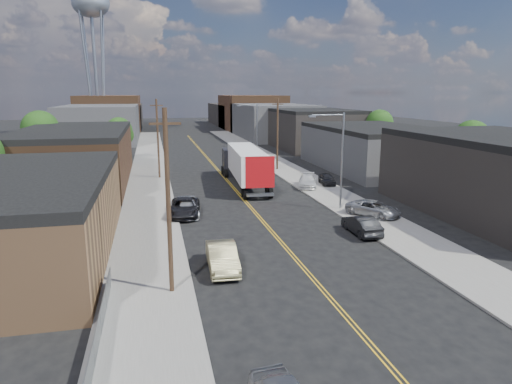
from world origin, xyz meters
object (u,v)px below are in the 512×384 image
water_tower (91,9)px  car_right_lot_b (307,181)px  car_right_lot_a (373,208)px  car_left_d (188,208)px  car_right_oncoming (362,225)px  car_right_lot_c (327,179)px  semi_truck (243,163)px  car_left_c (184,207)px  car_left_b (222,257)px

water_tower → car_right_lot_b: water_tower is taller
car_right_lot_a → water_tower: bearing=75.4°
car_left_d → car_right_lot_a: (15.86, -4.16, 0.14)m
car_right_lot_b → car_right_lot_a: bearing=-64.9°
car_right_oncoming → car_right_lot_a: bearing=-126.1°
water_tower → car_right_lot_c: water_tower is taller
semi_truck → car_right_oncoming: bearing=-72.8°
car_left_d → car_right_lot_a: size_ratio=0.98×
car_right_lot_b → car_right_lot_c: (2.72, 0.88, -0.03)m
semi_truck → car_right_lot_b: size_ratio=3.69×
car_left_d → car_right_lot_b: (14.39, 9.19, 0.15)m
semi_truck → car_left_d: semi_truck is taller
water_tower → car_left_c: bearing=-79.5°
car_left_d → car_right_lot_b: size_ratio=1.00×
car_right_lot_c → water_tower: bearing=122.2°
semi_truck → car_right_lot_b: 7.85m
car_right_oncoming → car_right_lot_c: (4.40, 18.48, 0.07)m
car_right_lot_c → car_left_d: bearing=-141.3°
car_left_b → car_left_c: 13.31m
semi_truck → car_right_lot_b: (6.78, -3.54, -1.75)m
car_left_b → car_right_lot_a: bearing=33.8°
water_tower → car_left_b: size_ratio=7.48×
car_left_c → car_right_lot_c: bearing=37.9°
car_right_lot_a → car_right_lot_b: bearing=61.8°
car_right_lot_b → semi_truck: bearing=171.3°
car_left_c → car_right_lot_b: car_left_c is taller
car_left_c → car_right_oncoming: (13.00, -8.42, -0.03)m
water_tower → car_left_b: 103.12m
water_tower → car_right_lot_a: water_tower is taller
car_right_lot_a → car_left_b: bearing=177.1°
water_tower → car_right_lot_a: bearing=-70.2°
semi_truck → car_right_lot_a: (8.25, -16.89, -1.76)m
semi_truck → car_right_oncoming: size_ratio=3.89×
car_right_lot_c → car_left_b: bearing=-116.3°
car_left_c → car_left_d: size_ratio=1.18×
car_left_b → car_right_oncoming: bearing=24.8°
semi_truck → car_right_lot_c: (9.50, -2.66, -1.78)m
water_tower → car_left_d: 90.59m
car_left_b → car_right_lot_a: size_ratio=1.03×
car_right_oncoming → car_left_c: bearing=-32.5°
car_left_d → car_right_lot_c: bearing=32.6°
semi_truck → car_right_lot_b: semi_truck is taller
car_right_oncoming → car_right_lot_a: car_right_lot_a is taller
car_right_lot_a → car_left_d: bearing=130.8°
car_right_oncoming → car_right_lot_a: (3.15, 4.25, 0.08)m
water_tower → car_left_d: bearing=-79.3°
car_right_lot_b → car_left_b: bearing=-101.8°
car_left_d → car_right_lot_c: car_right_lot_c is taller
semi_truck → car_left_c: 15.09m
car_left_c → car_right_oncoming: car_left_c is taller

